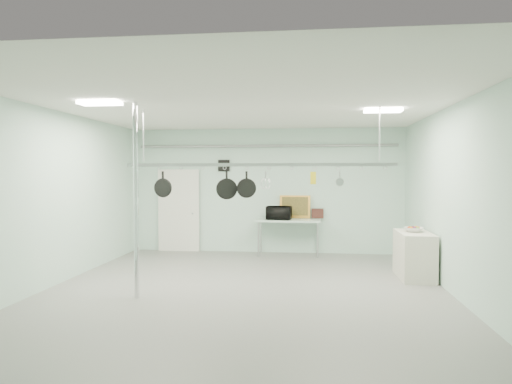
# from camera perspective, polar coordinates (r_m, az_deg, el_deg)

# --- Properties ---
(floor) EXTENTS (8.00, 8.00, 0.00)m
(floor) POSITION_cam_1_polar(r_m,az_deg,el_deg) (8.07, -1.44, -12.34)
(floor) COLOR gray
(floor) RESTS_ON ground
(ceiling) EXTENTS (7.00, 8.00, 0.02)m
(ceiling) POSITION_cam_1_polar(r_m,az_deg,el_deg) (7.90, -1.46, 10.67)
(ceiling) COLOR silver
(ceiling) RESTS_ON back_wall
(back_wall) EXTENTS (7.00, 0.02, 3.20)m
(back_wall) POSITION_cam_1_polar(r_m,az_deg,el_deg) (11.78, 1.25, 0.17)
(back_wall) COLOR silver
(back_wall) RESTS_ON floor
(right_wall) EXTENTS (0.02, 8.00, 3.20)m
(right_wall) POSITION_cam_1_polar(r_m,az_deg,el_deg) (8.11, 23.77, -1.01)
(right_wall) COLOR silver
(right_wall) RESTS_ON floor
(door) EXTENTS (1.10, 0.10, 2.20)m
(door) POSITION_cam_1_polar(r_m,az_deg,el_deg) (12.20, -9.60, -2.38)
(door) COLOR silver
(door) RESTS_ON floor
(wall_vent) EXTENTS (0.30, 0.04, 0.30)m
(wall_vent) POSITION_cam_1_polar(r_m,az_deg,el_deg) (11.91, -4.04, 3.31)
(wall_vent) COLOR black
(wall_vent) RESTS_ON back_wall
(conduit_pipe) EXTENTS (6.60, 0.07, 0.07)m
(conduit_pipe) POSITION_cam_1_polar(r_m,az_deg,el_deg) (11.71, 1.22, 5.78)
(conduit_pipe) COLOR gray
(conduit_pipe) RESTS_ON back_wall
(chrome_pole) EXTENTS (0.08, 0.08, 3.20)m
(chrome_pole) POSITION_cam_1_polar(r_m,az_deg,el_deg) (7.67, -14.77, -1.07)
(chrome_pole) COLOR silver
(chrome_pole) RESTS_ON floor
(prep_table) EXTENTS (1.60, 0.70, 0.91)m
(prep_table) POSITION_cam_1_polar(r_m,az_deg,el_deg) (11.41, 4.08, -3.78)
(prep_table) COLOR #ADCCBD
(prep_table) RESTS_ON floor
(side_cabinet) EXTENTS (0.60, 1.20, 0.90)m
(side_cabinet) POSITION_cam_1_polar(r_m,az_deg,el_deg) (9.50, 19.16, -7.46)
(side_cabinet) COLOR beige
(side_cabinet) RESTS_ON floor
(pot_rack) EXTENTS (4.80, 0.06, 1.00)m
(pot_rack) POSITION_cam_1_polar(r_m,az_deg,el_deg) (8.09, 0.25, 3.64)
(pot_rack) COLOR #B7B7BC
(pot_rack) RESTS_ON ceiling
(light_panel_left) EXTENTS (0.65, 0.30, 0.05)m
(light_panel_left) POSITION_cam_1_polar(r_m,az_deg,el_deg) (7.76, -18.94, 10.47)
(light_panel_left) COLOR white
(light_panel_left) RESTS_ON ceiling
(light_panel_right) EXTENTS (0.65, 0.30, 0.05)m
(light_panel_right) POSITION_cam_1_polar(r_m,az_deg,el_deg) (8.51, 15.59, 9.77)
(light_panel_right) COLOR white
(light_panel_right) RESTS_ON ceiling
(microwave) EXTENTS (0.64, 0.47, 0.33)m
(microwave) POSITION_cam_1_polar(r_m,az_deg,el_deg) (11.29, 2.90, -2.63)
(microwave) COLOR black
(microwave) RESTS_ON prep_table
(coffee_canister) EXTENTS (0.16, 0.16, 0.19)m
(coffee_canister) POSITION_cam_1_polar(r_m,az_deg,el_deg) (11.23, 3.36, -3.01)
(coffee_canister) COLOR silver
(coffee_canister) RESTS_ON prep_table
(painting_large) EXTENTS (0.79, 0.18, 0.58)m
(painting_large) POSITION_cam_1_polar(r_m,az_deg,el_deg) (11.67, 4.89, -1.85)
(painting_large) COLOR gold
(painting_large) RESTS_ON prep_table
(painting_small) EXTENTS (0.30, 0.10, 0.25)m
(painting_small) POSITION_cam_1_polar(r_m,az_deg,el_deg) (11.68, 7.70, -2.68)
(painting_small) COLOR #381913
(painting_small) RESTS_ON prep_table
(fruit_bowl) EXTENTS (0.45, 0.45, 0.09)m
(fruit_bowl) POSITION_cam_1_polar(r_m,az_deg,el_deg) (9.48, 19.11, -4.46)
(fruit_bowl) COLOR silver
(fruit_bowl) RESTS_ON side_cabinet
(skillet_left) EXTENTS (0.35, 0.10, 0.45)m
(skillet_left) POSITION_cam_1_polar(r_m,az_deg,el_deg) (8.46, -11.56, 1.02)
(skillet_left) COLOR black
(skillet_left) RESTS_ON pot_rack
(skillet_mid) EXTENTS (0.38, 0.14, 0.50)m
(skillet_mid) POSITION_cam_1_polar(r_m,az_deg,el_deg) (8.17, -3.69, 0.84)
(skillet_mid) COLOR black
(skillet_mid) RESTS_ON pot_rack
(skillet_right) EXTENTS (0.35, 0.16, 0.46)m
(skillet_right) POSITION_cam_1_polar(r_m,az_deg,el_deg) (8.11, -1.20, 0.99)
(skillet_right) COLOR black
(skillet_right) RESTS_ON pot_rack
(whisk) EXTENTS (0.26, 0.26, 0.36)m
(whisk) POSITION_cam_1_polar(r_m,az_deg,el_deg) (8.07, 1.22, 1.34)
(whisk) COLOR silver
(whisk) RESTS_ON pot_rack
(grater) EXTENTS (0.10, 0.05, 0.24)m
(grater) POSITION_cam_1_polar(r_m,az_deg,el_deg) (8.04, 7.16, 1.75)
(grater) COLOR yellow
(grater) RESTS_ON pot_rack
(saucepan) EXTENTS (0.16, 0.12, 0.26)m
(saucepan) POSITION_cam_1_polar(r_m,az_deg,el_deg) (8.05, 10.43, 1.66)
(saucepan) COLOR #BCBDC1
(saucepan) RESTS_ON pot_rack
(fruit_cluster) EXTENTS (0.24, 0.24, 0.09)m
(fruit_cluster) POSITION_cam_1_polar(r_m,az_deg,el_deg) (9.47, 19.11, -4.22)
(fruit_cluster) COLOR #A9260F
(fruit_cluster) RESTS_ON fruit_bowl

